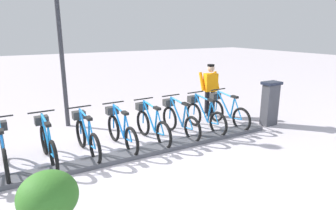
{
  "coord_description": "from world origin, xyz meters",
  "views": [
    {
      "loc": [
        -5.47,
        1.98,
        2.7
      ],
      "look_at": [
        0.5,
        -1.41,
        0.9
      ],
      "focal_mm": 30.72,
      "sensor_mm": 36.0,
      "label": 1
    }
  ],
  "objects_px": {
    "bike_docked_3": "(151,124)",
    "bike_docked_5": "(86,136)",
    "bike_docked_2": "(179,119)",
    "bike_docked_6": "(47,142)",
    "payment_kiosk": "(270,103)",
    "bike_docked_1": "(204,115)",
    "bike_docked_7": "(3,150)",
    "worker_near_rack": "(210,88)",
    "bike_docked_0": "(226,111)",
    "lamp_post": "(59,25)",
    "bike_docked_4": "(121,130)",
    "planter_bush": "(49,204)"
  },
  "relations": [
    {
      "from": "bike_docked_1",
      "to": "worker_near_rack",
      "type": "height_order",
      "value": "worker_near_rack"
    },
    {
      "from": "bike_docked_3",
      "to": "bike_docked_4",
      "type": "height_order",
      "value": "same"
    },
    {
      "from": "bike_docked_1",
      "to": "bike_docked_4",
      "type": "bearing_deg",
      "value": 90.0
    },
    {
      "from": "bike_docked_5",
      "to": "payment_kiosk",
      "type": "bearing_deg",
      "value": -96.35
    },
    {
      "from": "bike_docked_3",
      "to": "bike_docked_5",
      "type": "height_order",
      "value": "same"
    },
    {
      "from": "bike_docked_2",
      "to": "payment_kiosk",
      "type": "bearing_deg",
      "value": -101.83
    },
    {
      "from": "bike_docked_3",
      "to": "worker_near_rack",
      "type": "bearing_deg",
      "value": -68.58
    },
    {
      "from": "bike_docked_5",
      "to": "planter_bush",
      "type": "distance_m",
      "value": 2.75
    },
    {
      "from": "bike_docked_4",
      "to": "lamp_post",
      "type": "bearing_deg",
      "value": 19.53
    },
    {
      "from": "payment_kiosk",
      "to": "bike_docked_6",
      "type": "distance_m",
      "value": 5.97
    },
    {
      "from": "bike_docked_0",
      "to": "bike_docked_4",
      "type": "xyz_separation_m",
      "value": [
        0.0,
        3.21,
        0.0
      ]
    },
    {
      "from": "payment_kiosk",
      "to": "bike_docked_2",
      "type": "height_order",
      "value": "payment_kiosk"
    },
    {
      "from": "worker_near_rack",
      "to": "planter_bush",
      "type": "height_order",
      "value": "worker_near_rack"
    },
    {
      "from": "bike_docked_4",
      "to": "bike_docked_7",
      "type": "xyz_separation_m",
      "value": [
        0.0,
        2.41,
        0.0
      ]
    },
    {
      "from": "payment_kiosk",
      "to": "bike_docked_3",
      "type": "xyz_separation_m",
      "value": [
        0.57,
        3.53,
        -0.24
      ]
    },
    {
      "from": "worker_near_rack",
      "to": "bike_docked_3",
      "type": "bearing_deg",
      "value": 111.42
    },
    {
      "from": "bike_docked_0",
      "to": "bike_docked_5",
      "type": "distance_m",
      "value": 4.02
    },
    {
      "from": "payment_kiosk",
      "to": "worker_near_rack",
      "type": "bearing_deg",
      "value": 30.58
    },
    {
      "from": "bike_docked_2",
      "to": "bike_docked_6",
      "type": "relative_size",
      "value": 1.0
    },
    {
      "from": "bike_docked_2",
      "to": "bike_docked_6",
      "type": "height_order",
      "value": "same"
    },
    {
      "from": "bike_docked_0",
      "to": "planter_bush",
      "type": "xyz_separation_m",
      "value": [
        -2.52,
        5.12,
        0.11
      ]
    },
    {
      "from": "bike_docked_6",
      "to": "bike_docked_5",
      "type": "bearing_deg",
      "value": -90.0
    },
    {
      "from": "bike_docked_7",
      "to": "worker_near_rack",
      "type": "relative_size",
      "value": 1.04
    },
    {
      "from": "bike_docked_1",
      "to": "worker_near_rack",
      "type": "bearing_deg",
      "value": -44.11
    },
    {
      "from": "bike_docked_1",
      "to": "lamp_post",
      "type": "height_order",
      "value": "lamp_post"
    },
    {
      "from": "planter_bush",
      "to": "worker_near_rack",
      "type": "bearing_deg",
      "value": -56.3
    },
    {
      "from": "payment_kiosk",
      "to": "bike_docked_1",
      "type": "height_order",
      "value": "payment_kiosk"
    },
    {
      "from": "bike_docked_2",
      "to": "worker_near_rack",
      "type": "distance_m",
      "value": 2.11
    },
    {
      "from": "bike_docked_6",
      "to": "lamp_post",
      "type": "relative_size",
      "value": 0.39
    },
    {
      "from": "bike_docked_2",
      "to": "bike_docked_0",
      "type": "bearing_deg",
      "value": -90.0
    },
    {
      "from": "worker_near_rack",
      "to": "lamp_post",
      "type": "xyz_separation_m",
      "value": [
        1.22,
        4.19,
        1.91
      ]
    },
    {
      "from": "bike_docked_1",
      "to": "bike_docked_0",
      "type": "bearing_deg",
      "value": -90.0
    },
    {
      "from": "bike_docked_0",
      "to": "bike_docked_6",
      "type": "distance_m",
      "value": 4.82
    },
    {
      "from": "bike_docked_2",
      "to": "planter_bush",
      "type": "distance_m",
      "value": 4.32
    },
    {
      "from": "bike_docked_3",
      "to": "lamp_post",
      "type": "height_order",
      "value": "lamp_post"
    },
    {
      "from": "bike_docked_6",
      "to": "lamp_post",
      "type": "distance_m",
      "value": 3.37
    },
    {
      "from": "bike_docked_0",
      "to": "bike_docked_5",
      "type": "bearing_deg",
      "value": 90.0
    },
    {
      "from": "bike_docked_5",
      "to": "planter_bush",
      "type": "height_order",
      "value": "bike_docked_5"
    },
    {
      "from": "bike_docked_1",
      "to": "bike_docked_5",
      "type": "relative_size",
      "value": 1.0
    },
    {
      "from": "bike_docked_0",
      "to": "bike_docked_4",
      "type": "distance_m",
      "value": 3.21
    },
    {
      "from": "bike_docked_4",
      "to": "bike_docked_5",
      "type": "distance_m",
      "value": 0.8
    },
    {
      "from": "lamp_post",
      "to": "bike_docked_5",
      "type": "bearing_deg",
      "value": 179.73
    },
    {
      "from": "worker_near_rack",
      "to": "payment_kiosk",
      "type": "bearing_deg",
      "value": -149.42
    },
    {
      "from": "bike_docked_4",
      "to": "planter_bush",
      "type": "relative_size",
      "value": 1.77
    },
    {
      "from": "bike_docked_2",
      "to": "bike_docked_5",
      "type": "distance_m",
      "value": 2.41
    },
    {
      "from": "lamp_post",
      "to": "planter_bush",
      "type": "distance_m",
      "value": 5.39
    },
    {
      "from": "bike_docked_1",
      "to": "bike_docked_5",
      "type": "bearing_deg",
      "value": 90.0
    },
    {
      "from": "bike_docked_3",
      "to": "bike_docked_0",
      "type": "bearing_deg",
      "value": -90.0
    },
    {
      "from": "bike_docked_0",
      "to": "bike_docked_5",
      "type": "height_order",
      "value": "same"
    },
    {
      "from": "bike_docked_1",
      "to": "bike_docked_2",
      "type": "xyz_separation_m",
      "value": [
        0.0,
        0.8,
        0.0
      ]
    }
  ]
}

